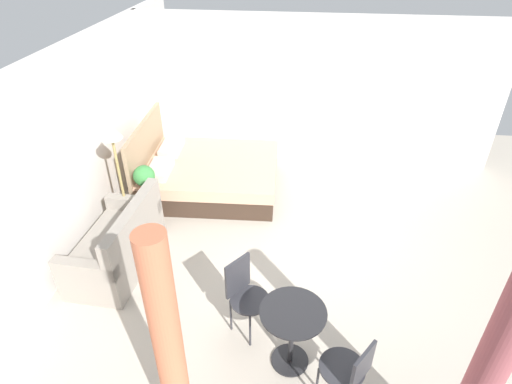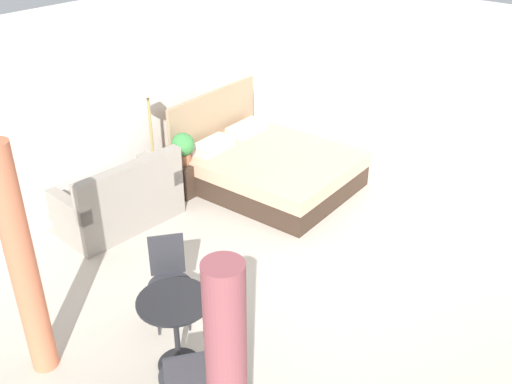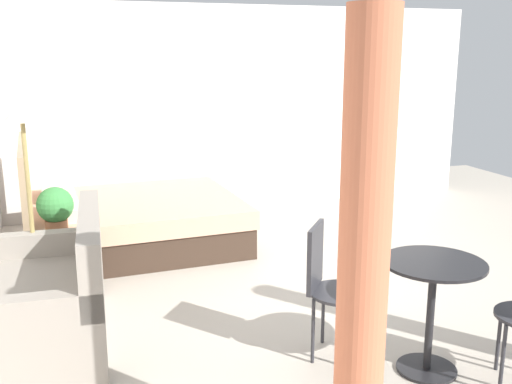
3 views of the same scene
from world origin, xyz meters
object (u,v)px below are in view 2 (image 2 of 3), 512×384
object	(u,v)px
potted_plant	(183,146)
floor_lamp	(149,106)
couch	(121,203)
bed	(268,167)
nightstand	(190,175)
vase	(194,150)
balcony_table	(176,321)
cafe_chair_near_window	(169,272)
cafe_chair_near_couch	(186,377)

from	to	relation	value
potted_plant	floor_lamp	size ratio (longest dim) A/B	0.26
couch	bed	bearing A→B (deg)	-20.07
nightstand	floor_lamp	bearing A→B (deg)	160.08
vase	floor_lamp	size ratio (longest dim) A/B	0.11
potted_plant	balcony_table	distance (m)	3.15
couch	cafe_chair_near_window	world-z (taller)	couch
nightstand	floor_lamp	size ratio (longest dim) A/B	0.32
balcony_table	floor_lamp	bearing A→B (deg)	52.37
nightstand	couch	bearing A→B (deg)	179.11
couch	balcony_table	xyz separation A→B (m)	(-1.17, -2.26, 0.21)
balcony_table	cafe_chair_near_couch	world-z (taller)	cafe_chair_near_couch
couch	cafe_chair_near_couch	world-z (taller)	couch
vase	cafe_chair_near_couch	distance (m)	3.97
cafe_chair_near_window	cafe_chair_near_couch	xyz separation A→B (m)	(-0.78, -1.05, -0.03)
couch	floor_lamp	bearing A→B (deg)	12.28
nightstand	potted_plant	xyz separation A→B (m)	(-0.10, -0.01, 0.47)
couch	cafe_chair_near_couch	xyz separation A→B (m)	(-1.55, -2.79, 0.21)
couch	potted_plant	size ratio (longest dim) A/B	3.51
bed	nightstand	xyz separation A→B (m)	(-0.81, 0.70, -0.05)
floor_lamp	nightstand	bearing A→B (deg)	-19.92
vase	cafe_chair_near_couch	size ratio (longest dim) A/B	0.22
cafe_chair_near_couch	potted_plant	bearing A→B (deg)	46.72
couch	vase	xyz separation A→B (m)	(1.27, 0.01, 0.25)
bed	balcony_table	xyz separation A→B (m)	(-3.13, -1.54, 0.24)
vase	cafe_chair_near_couch	world-z (taller)	cafe_chair_near_couch
bed	vase	world-z (taller)	bed
bed	vase	bearing A→B (deg)	133.80
vase	cafe_chair_near_couch	xyz separation A→B (m)	(-2.82, -2.79, -0.04)
floor_lamp	cafe_chair_near_window	world-z (taller)	floor_lamp
cafe_chair_near_couch	floor_lamp	bearing A→B (deg)	52.70
potted_plant	nightstand	bearing A→B (deg)	5.06
nightstand	cafe_chair_near_couch	xyz separation A→B (m)	(-2.70, -2.77, 0.28)
bed	potted_plant	size ratio (longest dim) A/B	5.23
vase	floor_lamp	xyz separation A→B (m)	(-0.58, 0.14, 0.77)
bed	balcony_table	distance (m)	3.50
bed	cafe_chair_near_couch	bearing A→B (deg)	-149.51
floor_lamp	cafe_chair_near_window	size ratio (longest dim) A/B	1.84
cafe_chair_near_couch	balcony_table	bearing A→B (deg)	54.23
couch	floor_lamp	xyz separation A→B (m)	(0.69, 0.15, 1.02)
couch	nightstand	bearing A→B (deg)	-0.89
vase	balcony_table	distance (m)	3.33
nightstand	balcony_table	size ratio (longest dim) A/B	0.71
nightstand	vase	distance (m)	0.35
bed	cafe_chair_near_window	size ratio (longest dim) A/B	2.46
bed	vase	size ratio (longest dim) A/B	11.92
vase	potted_plant	bearing A→B (deg)	-171.44
cafe_chair_near_window	cafe_chair_near_couch	size ratio (longest dim) A/B	1.08
cafe_chair_near_couch	bed	bearing A→B (deg)	30.49
potted_plant	balcony_table	size ratio (longest dim) A/B	0.57
bed	nightstand	size ratio (longest dim) A/B	4.21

